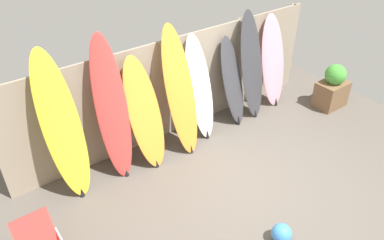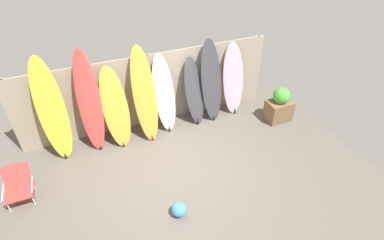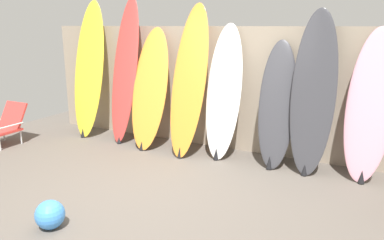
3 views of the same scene
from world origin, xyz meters
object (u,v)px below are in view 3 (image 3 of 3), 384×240
surfboard_white_4 (224,92)px  surfboard_charcoal_6 (313,93)px  surfboard_yellow_0 (89,70)px  beach_ball (50,215)px  surfboard_orange_2 (150,89)px  surfboard_charcoal_5 (277,105)px  surfboard_pink_7 (371,106)px  surfboard_orange_3 (189,81)px  beach_chair (6,124)px  surfboard_red_1 (125,71)px

surfboard_white_4 → surfboard_charcoal_6: size_ratio=0.91×
surfboard_yellow_0 → beach_ball: surfboard_yellow_0 is taller
surfboard_charcoal_6 → surfboard_white_4: bearing=178.5°
surfboard_orange_2 → beach_ball: bearing=-78.2°
surfboard_charcoal_5 → surfboard_pink_7: bearing=2.1°
surfboard_charcoal_5 → surfboard_yellow_0: bearing=179.9°
surfboard_charcoal_5 → surfboard_charcoal_6: surfboard_charcoal_6 is taller
surfboard_orange_3 → surfboard_charcoal_6: size_ratio=1.05×
surfboard_white_4 → surfboard_charcoal_5: bearing=-0.8°
surfboard_orange_3 → surfboard_white_4: 0.51m
beach_chair → beach_ball: size_ratio=2.33×
surfboard_orange_2 → surfboard_white_4: bearing=4.5°
beach_chair → surfboard_charcoal_6: bearing=8.5°
surfboard_orange_2 → surfboard_charcoal_6: surfboard_charcoal_6 is taller
surfboard_charcoal_6 → surfboard_pink_7: bearing=5.4°
surfboard_yellow_0 → beach_chair: (-0.83, -1.03, -0.78)m
surfboard_charcoal_6 → beach_ball: (-1.84, -2.54, -0.87)m
surfboard_red_1 → beach_chair: surfboard_red_1 is taller
surfboard_pink_7 → surfboard_red_1: bearing=-179.1°
surfboard_charcoal_5 → surfboard_orange_3: bearing=-175.6°
surfboard_charcoal_5 → beach_chair: (-3.98, -1.02, -0.49)m
surfboard_orange_2 → surfboard_orange_3: 0.69m
surfboard_red_1 → surfboard_orange_3: (1.17, -0.08, -0.07)m
surfboard_white_4 → beach_chair: 3.44m
surfboard_red_1 → surfboard_orange_2: 0.55m
surfboard_yellow_0 → surfboard_white_4: surfboard_yellow_0 is taller
surfboard_orange_2 → surfboard_charcoal_6: 2.36m
surfboard_red_1 → surfboard_pink_7: bearing=0.9°
surfboard_yellow_0 → surfboard_charcoal_6: surfboard_yellow_0 is taller
surfboard_white_4 → beach_ball: bearing=-104.0°
surfboard_orange_3 → beach_chair: 2.98m
surfboard_yellow_0 → surfboard_white_4: 2.41m
surfboard_orange_2 → beach_chair: bearing=-155.6°
surfboard_charcoal_5 → beach_chair: size_ratio=2.62×
beach_chair → surfboard_white_4: bearing=13.5°
surfboard_orange_2 → surfboard_white_4: surfboard_white_4 is taller
surfboard_orange_3 → surfboard_charcoal_5: 1.26m
surfboard_charcoal_6 → surfboard_orange_2: bearing=-178.5°
surfboard_charcoal_6 → surfboard_pink_7: (0.65, 0.06, -0.11)m
surfboard_orange_3 → beach_ball: surfboard_orange_3 is taller
surfboard_orange_3 → beach_chair: bearing=-161.3°
surfboard_white_4 → surfboard_orange_3: bearing=-167.8°
surfboard_orange_3 → surfboard_yellow_0: bearing=177.1°
surfboard_red_1 → beach_ball: bearing=-68.3°
surfboard_orange_3 → surfboard_white_4: surfboard_orange_3 is taller
beach_chair → surfboard_orange_3: bearing=14.4°
surfboard_charcoal_5 → beach_ball: (-1.39, -2.56, -0.67)m
surfboard_red_1 → surfboard_charcoal_6: (2.85, -0.01, -0.12)m
surfboard_charcoal_6 → beach_chair: size_ratio=3.24×
surfboard_orange_2 → surfboard_charcoal_5: (1.91, 0.08, -0.08)m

